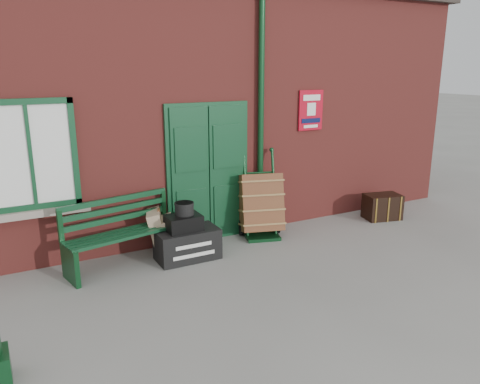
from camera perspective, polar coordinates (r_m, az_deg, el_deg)
ground at (r=6.85m, az=3.74°, el=-9.08°), size 80.00×80.00×0.00m
station_building at (r=9.42m, az=-7.50°, el=11.07°), size 10.30×4.30×4.36m
bench at (r=6.92m, az=-14.24°, el=-4.67°), size 1.73×0.84×1.03m
houdini_trunk at (r=7.07m, az=-6.43°, el=-6.34°), size 0.92×0.51×0.46m
strongbox at (r=6.93m, az=-6.89°, el=-3.75°), size 0.51×0.37×0.23m
hatbox at (r=6.91m, az=-6.81°, el=-2.01°), size 0.28×0.28×0.18m
suitcase_back at (r=7.26m, az=-9.92°, el=-4.85°), size 0.47×0.57×0.71m
suitcase_front at (r=7.24m, az=-8.30°, el=-5.24°), size 0.46×0.52×0.61m
porter_trolley at (r=7.91m, az=2.48°, el=-1.43°), size 0.88×0.92×1.43m
dark_trunk at (r=9.24m, az=16.95°, el=-1.71°), size 0.73×0.57×0.47m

